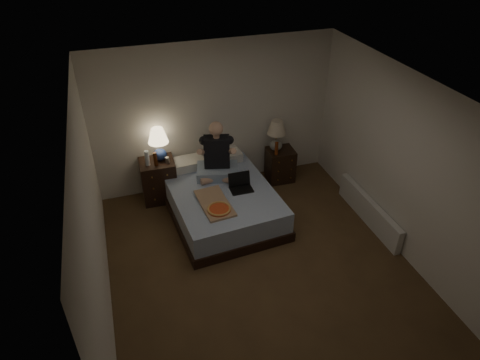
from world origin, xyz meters
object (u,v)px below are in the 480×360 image
object	(u,v)px
soda_can	(167,160)
pizza_box	(219,210)
lamp_right	(276,136)
person	(217,151)
bed	(221,201)
lamp_left	(159,144)
nightstand_left	(159,180)
water_bottle	(147,158)
radiator	(369,211)
laptop	(241,183)
beer_bottle_right	(276,149)
nightstand_right	(280,165)
beer_bottle_left	(155,159)

from	to	relation	value
soda_can	pizza_box	xyz separation A→B (m)	(0.51, -1.21, -0.23)
lamp_right	person	size ratio (longest dim) A/B	0.60
bed	soda_can	size ratio (longest dim) A/B	19.96
lamp_left	pizza_box	bearing A→B (deg)	-65.75
nightstand_left	bed	bearing A→B (deg)	-39.95
water_bottle	person	size ratio (longest dim) A/B	0.27
radiator	soda_can	bearing A→B (deg)	151.52
water_bottle	laptop	bearing A→B (deg)	-32.30
lamp_left	beer_bottle_right	size ratio (longest dim) A/B	2.43
radiator	person	bearing A→B (deg)	149.23
nightstand_right	lamp_right	size ratio (longest dim) A/B	1.06
bed	radiator	size ratio (longest dim) A/B	1.25
nightstand_right	nightstand_left	bearing A→B (deg)	-179.83
beer_bottle_left	soda_can	bearing A→B (deg)	7.27
lamp_right	water_bottle	distance (m)	2.19
lamp_left	beer_bottle_left	bearing A→B (deg)	-121.79
soda_can	pizza_box	bearing A→B (deg)	-67.08
beer_bottle_right	pizza_box	size ratio (longest dim) A/B	0.30
nightstand_left	soda_can	xyz separation A→B (m)	(0.16, -0.10, 0.41)
beer_bottle_right	water_bottle	bearing A→B (deg)	176.78
person	beer_bottle_left	bearing A→B (deg)	178.79
nightstand_right	beer_bottle_right	xyz separation A→B (m)	(-0.14, -0.11, 0.41)
lamp_left	laptop	world-z (taller)	lamp_left
water_bottle	radiator	distance (m)	3.54
water_bottle	beer_bottle_left	world-z (taller)	water_bottle
nightstand_left	lamp_left	bearing A→B (deg)	22.68
soda_can	person	bearing A→B (deg)	-21.56
bed	water_bottle	world-z (taller)	water_bottle
nightstand_left	beer_bottle_right	distance (m)	2.03
nightstand_left	beer_bottle_left	size ratio (longest dim) A/B	3.11
bed	beer_bottle_right	bearing A→B (deg)	21.88
beer_bottle_left	bed	bearing A→B (deg)	-35.67
pizza_box	nightstand_right	bearing A→B (deg)	34.82
lamp_right	beer_bottle_left	size ratio (longest dim) A/B	2.43
nightstand_left	beer_bottle_right	size ratio (longest dim) A/B	3.11
radiator	water_bottle	bearing A→B (deg)	153.56
lamp_left	soda_can	xyz separation A→B (m)	(0.09, -0.13, -0.23)
bed	pizza_box	xyz separation A→B (m)	(-0.18, -0.56, 0.29)
nightstand_right	person	size ratio (longest dim) A/B	0.64
bed	nightstand_right	world-z (taller)	nightstand_right
lamp_left	beer_bottle_left	world-z (taller)	lamp_left
nightstand_right	laptop	xyz separation A→B (m)	(-0.98, -0.81, 0.32)
lamp_right	soda_can	distance (m)	1.88
nightstand_right	radiator	size ratio (longest dim) A/B	0.37
nightstand_left	pizza_box	distance (m)	1.48
soda_can	beer_bottle_right	distance (m)	1.83
nightstand_left	nightstand_right	bearing A→B (deg)	-0.97
soda_can	person	size ratio (longest dim) A/B	0.11
person	laptop	distance (m)	0.65
bed	pizza_box	bearing A→B (deg)	-112.56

